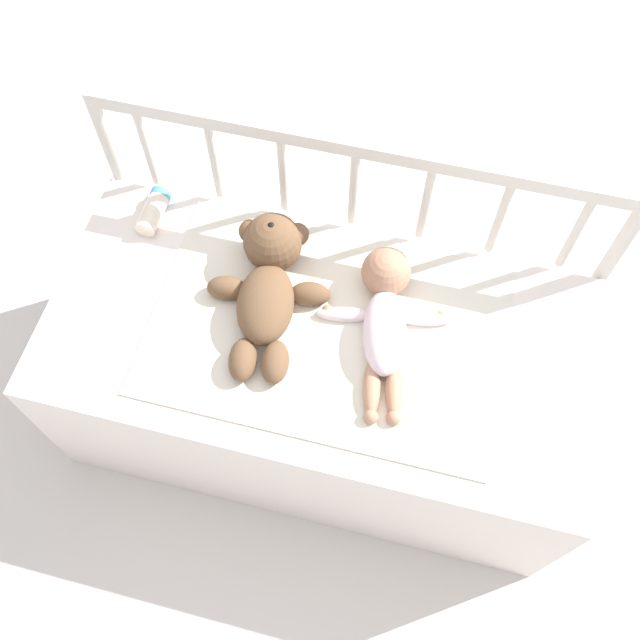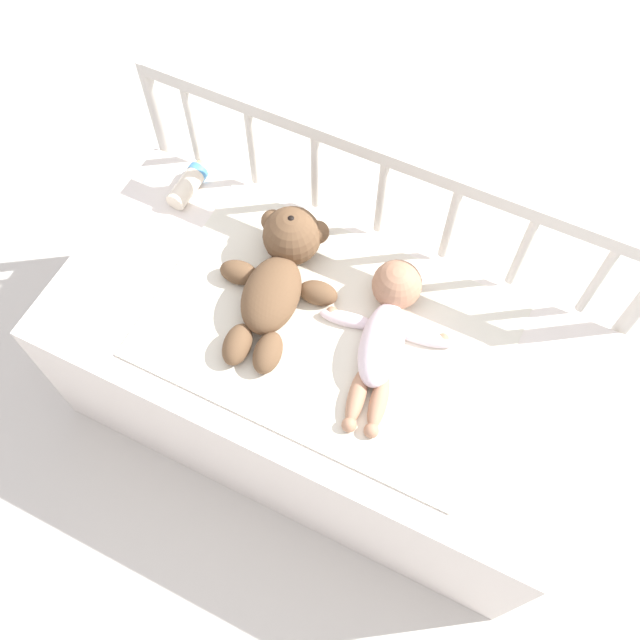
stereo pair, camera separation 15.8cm
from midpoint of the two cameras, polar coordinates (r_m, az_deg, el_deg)
name	(u,v)px [view 1 (the left image)]	position (r m, az deg, el deg)	size (l,w,h in m)	color
ground_plane	(319,412)	(2.07, -2.23, -7.55)	(12.00, 12.00, 0.00)	silver
crib_mattress	(319,378)	(1.85, -2.49, -4.87)	(1.28, 0.62, 0.49)	white
crib_rail	(353,204)	(1.74, 0.03, 9.06)	(1.28, 0.04, 0.77)	beige
blanket	(327,328)	(1.63, -2.17, -0.94)	(0.81, 0.54, 0.01)	silver
teddy_bear	(268,280)	(1.64, -6.90, 2.95)	(0.29, 0.42, 0.14)	brown
baby	(385,314)	(1.60, 2.43, 0.22)	(0.31, 0.41, 0.12)	white
baby_bottle	(155,208)	(1.85, -15.48, 8.46)	(0.05, 0.15, 0.05)	#F4E5CC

